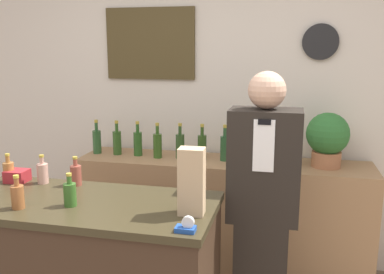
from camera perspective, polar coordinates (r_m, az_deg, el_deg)
back_wall at (r=3.53m, az=2.12°, el=5.22°), size 5.20×0.09×2.70m
back_shelf at (r=3.44m, az=3.95°, el=-10.52°), size 2.24×0.48×0.91m
shopkeeper at (r=2.61m, az=9.41°, el=-9.60°), size 0.41×0.26×1.64m
potted_plant at (r=3.23m, az=17.63°, el=-0.07°), size 0.31×0.31×0.40m
paper_bag at (r=2.07m, az=-0.04°, el=-5.96°), size 0.13×0.10×0.33m
tape_dispenser at (r=1.93m, az=-0.76°, el=-11.88°), size 0.09×0.06×0.07m
gift_box at (r=2.81m, az=-22.28°, el=-4.82°), size 0.13×0.12×0.07m
counter_bottle_0 at (r=2.83m, az=-23.25°, el=-4.21°), size 0.06×0.06×0.17m
counter_bottle_2 at (r=2.72m, az=-19.30°, el=-4.50°), size 0.06×0.06×0.17m
counter_bottle_3 at (r=2.35m, az=-22.23°, el=-7.30°), size 0.06×0.06×0.17m
counter_bottle_4 at (r=2.62m, az=-15.22°, el=-4.86°), size 0.06×0.06×0.17m
counter_bottle_5 at (r=2.30m, az=-15.96°, el=-7.28°), size 0.06×0.06×0.17m
shelf_bottle_0 at (r=3.58m, az=-12.56°, el=-0.50°), size 0.07×0.07×0.28m
shelf_bottle_1 at (r=3.52m, az=-9.95°, el=-0.63°), size 0.07×0.07×0.28m
shelf_bottle_2 at (r=3.46m, az=-7.23°, el=-0.76°), size 0.07×0.07×0.28m
shelf_bottle_3 at (r=3.37m, az=-4.62°, el=-1.03°), size 0.07×0.07×0.28m
shelf_bottle_4 at (r=3.35m, az=-1.60°, el=-1.08°), size 0.07×0.07×0.28m
shelf_bottle_5 at (r=3.31m, az=1.35°, el=-1.23°), size 0.07×0.07×0.28m
shelf_bottle_6 at (r=3.28m, az=4.38°, el=-1.37°), size 0.07×0.07×0.28m
shelf_bottle_7 at (r=3.27m, az=7.45°, el=-1.50°), size 0.07×0.07×0.28m
shelf_bottle_8 at (r=3.24m, az=10.52°, el=-1.71°), size 0.07×0.07×0.28m
shelf_bottle_9 at (r=3.22m, az=13.63°, el=-1.95°), size 0.07×0.07×0.28m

